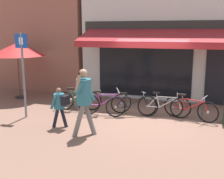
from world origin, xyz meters
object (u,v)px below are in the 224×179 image
Objects in this scene: bicycle_silver at (164,106)px; pedestrian_child at (60,103)px; bicycle_red at (190,109)px; bicycle_green at (78,100)px; pedestrian_adult at (84,95)px; bicycle_purple at (105,103)px; bicycle_black at (131,106)px; cafe_parasol at (17,50)px; parking_sign at (23,67)px.

bicycle_silver is 3.37m from pedestrian_child.
bicycle_green is at bearing -160.74° from bicycle_red.
bicycle_green is 1.41× the size of pedestrian_child.
bicycle_green is at bearing -72.09° from pedestrian_adult.
bicycle_green is 1.85m from pedestrian_child.
bicycle_purple is 1.95m from bicycle_silver.
bicycle_red is (2.75, 0.25, -0.02)m from bicycle_purple.
pedestrian_child is at bearing -160.97° from bicycle_black.
cafe_parasol is (-6.11, 0.87, 1.66)m from bicycle_silver.
pedestrian_child is at bearing -33.86° from pedestrian_adult.
pedestrian_child reaches higher than bicycle_green.
bicycle_silver is at bearing -18.18° from bicycle_purple.
bicycle_black is at bearing -156.50° from bicycle_red.
bicycle_silver is at bearing -13.63° from bicycle_black.
pedestrian_adult is at bearing -114.08° from bicycle_purple.
bicycle_purple is 1.85m from pedestrian_child.
bicycle_red is at bearing -9.82° from bicycle_silver.
bicycle_red is at bearing -149.86° from pedestrian_adult.
bicycle_green is at bearing 44.11° from parking_sign.
cafe_parasol is at bearing 147.76° from bicycle_green.
bicycle_green reaches higher than bicycle_silver.
bicycle_silver is 0.63× the size of parking_sign.
bicycle_green is 2.21m from parking_sign.
bicycle_black reaches higher than bicycle_red.
bicycle_red is 0.94× the size of pedestrian_adult.
cafe_parasol is at bearing -169.42° from bicycle_red.
cafe_parasol is at bearing -31.52° from pedestrian_child.
pedestrian_adult is (-0.79, -2.10, 0.75)m from bicycle_black.
pedestrian_adult reaches higher than bicycle_silver.
pedestrian_child is (-1.71, -1.70, 0.37)m from bicycle_black.
cafe_parasol reaches higher than bicycle_purple.
bicycle_green is 3.84m from bicycle_red.
bicycle_silver is 1.46× the size of pedestrian_child.
pedestrian_child is 4.55m from cafe_parasol.
parking_sign reaches higher than bicycle_red.
bicycle_purple is at bearing -97.67° from pedestrian_adult.
cafe_parasol reaches higher than bicycle_black.
pedestrian_adult reaches higher than bicycle_black.
parking_sign reaches higher than bicycle_green.
bicycle_black is at bearing -121.15° from pedestrian_adult.
bicycle_purple reaches higher than bicycle_green.
pedestrian_child is at bearing -39.63° from cafe_parasol.
pedestrian_adult is (-2.65, -2.27, 0.75)m from bicycle_red.
bicycle_silver is at bearing -136.99° from pedestrian_child.
parking_sign is (-3.27, -1.15, 1.31)m from bicycle_black.
bicycle_black is at bearing -17.31° from bicycle_green.
bicycle_black is 0.94× the size of bicycle_red.
pedestrian_adult is 0.67× the size of parking_sign.
bicycle_silver is at bearing -12.13° from bicycle_green.
bicycle_black is (0.89, 0.07, -0.02)m from bicycle_purple.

